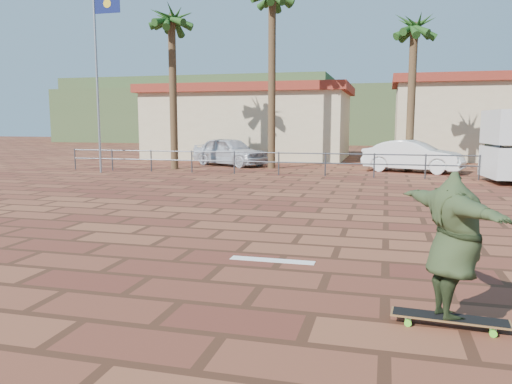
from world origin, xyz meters
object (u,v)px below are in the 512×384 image
(car_silver, at_px, (230,151))
(longboard, at_px, (449,319))
(car_white, at_px, (413,156))
(skateboarder, at_px, (453,245))

(car_silver, bearing_deg, longboard, -129.37)
(car_white, bearing_deg, longboard, -164.03)
(longboard, height_order, car_silver, car_silver)
(car_white, bearing_deg, skateboarder, -164.03)
(longboard, distance_m, car_silver, 21.19)
(longboard, xyz_separation_m, car_silver, (-8.65, 19.34, 0.64))
(skateboarder, distance_m, car_white, 18.15)
(longboard, distance_m, car_white, 18.16)
(skateboarder, bearing_deg, car_silver, 0.32)
(longboard, height_order, car_white, car_white)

